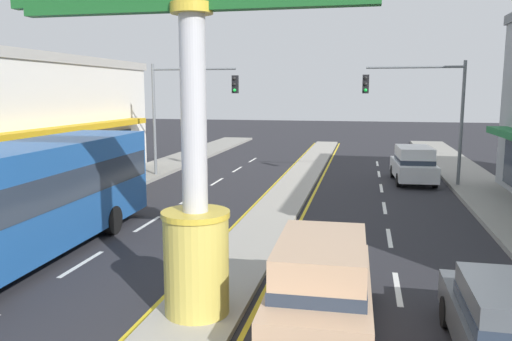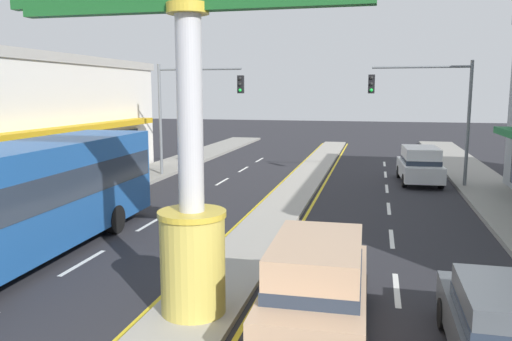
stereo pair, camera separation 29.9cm
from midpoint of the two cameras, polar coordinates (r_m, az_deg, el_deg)
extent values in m
cube|color=#A39E93|center=(21.71, 3.86, -3.52)|extent=(1.86, 52.00, 0.14)
cube|color=gray|center=(23.10, -19.54, -3.22)|extent=(2.84, 60.00, 0.18)
cube|color=silver|center=(15.12, -18.36, -9.79)|extent=(0.14, 2.20, 0.01)
cube|color=silver|center=(18.83, -11.32, -5.82)|extent=(0.14, 2.20, 0.01)
cube|color=silver|center=(22.79, -6.71, -3.14)|extent=(0.14, 2.20, 0.01)
cube|color=silver|center=(26.88, -3.51, -1.25)|extent=(0.14, 2.20, 0.01)
cube|color=silver|center=(31.06, -1.16, 0.14)|extent=(0.14, 2.20, 0.01)
cube|color=silver|center=(35.30, 0.63, 1.20)|extent=(0.14, 2.20, 0.01)
cube|color=silver|center=(13.03, 16.19, -12.74)|extent=(0.14, 2.20, 0.01)
cube|color=silver|center=(17.20, 15.51, -7.39)|extent=(0.14, 2.20, 0.01)
cube|color=silver|center=(21.46, 15.10, -4.14)|extent=(0.14, 2.20, 0.01)
cube|color=silver|center=(25.77, 14.83, -1.98)|extent=(0.14, 2.20, 0.01)
cube|color=silver|center=(30.10, 14.64, -0.43)|extent=(0.14, 2.20, 0.01)
cube|color=silver|center=(34.46, 14.49, 0.72)|extent=(0.14, 2.20, 0.01)
cube|color=yellow|center=(21.93, 0.98, -3.55)|extent=(0.12, 52.00, 0.01)
cube|color=yellow|center=(21.58, 6.78, -3.82)|extent=(0.12, 52.00, 0.01)
cylinder|color=gold|center=(10.77, -6.31, -10.48)|extent=(1.35, 1.35, 2.05)
cylinder|color=gold|center=(10.47, -6.41, -4.86)|extent=(1.42, 1.42, 0.12)
cylinder|color=#B7B7BC|center=(10.18, -6.61, 6.41)|extent=(0.52, 0.52, 4.22)
cylinder|color=gold|center=(10.29, -6.82, 17.65)|extent=(0.83, 0.83, 0.20)
cube|color=#195623|center=(10.29, -6.82, 17.76)|extent=(7.09, 0.29, 0.16)
cube|color=gold|center=(22.66, -23.76, 3.72)|extent=(0.90, 21.59, 0.30)
cube|color=#283342|center=(23.07, -24.34, 0.05)|extent=(0.08, 20.82, 2.00)
cylinder|color=slate|center=(28.37, -10.41, 5.45)|extent=(0.16, 0.16, 6.20)
cylinder|color=slate|center=(27.50, -6.08, 11.28)|extent=(4.62, 0.12, 0.12)
cube|color=black|center=(26.64, -1.41, 9.66)|extent=(0.32, 0.24, 0.92)
sphere|color=black|center=(26.51, -1.49, 10.31)|extent=(0.17, 0.17, 0.17)
sphere|color=black|center=(26.51, -1.49, 9.67)|extent=(0.17, 0.17, 0.17)
sphere|color=#19D83F|center=(26.51, -1.49, 9.02)|extent=(0.17, 0.17, 0.17)
cylinder|color=slate|center=(26.58, 23.08, 4.67)|extent=(0.16, 0.16, 6.20)
cylinder|color=slate|center=(26.26, 18.39, 11.00)|extent=(4.62, 0.12, 0.12)
cube|color=black|center=(25.99, 13.19, 9.45)|extent=(0.32, 0.24, 0.92)
sphere|color=black|center=(25.86, 13.21, 10.12)|extent=(0.17, 0.17, 0.17)
sphere|color=black|center=(25.85, 13.19, 9.46)|extent=(0.17, 0.17, 0.17)
sphere|color=#19D83F|center=(25.85, 13.17, 8.79)|extent=(0.17, 0.17, 0.17)
cube|color=#1E5199|center=(15.56, -23.93, -2.70)|extent=(2.81, 11.27, 2.90)
cube|color=#283342|center=(15.51, -24.00, -1.61)|extent=(2.83, 11.04, 0.90)
cylinder|color=black|center=(17.68, -15.10, -5.33)|extent=(0.31, 0.97, 0.96)
cylinder|color=black|center=(18.82, -21.39, -4.79)|extent=(0.31, 0.97, 0.96)
cube|color=white|center=(27.75, 18.20, 0.09)|extent=(2.14, 4.69, 0.80)
cube|color=white|center=(27.46, 18.33, 1.68)|extent=(1.82, 2.94, 0.80)
cube|color=#283342|center=(27.50, 18.30, 1.11)|extent=(1.86, 2.97, 0.24)
cylinder|color=black|center=(29.10, 16.09, -0.14)|extent=(0.26, 0.69, 0.68)
cylinder|color=black|center=(29.33, 19.48, -0.23)|extent=(0.26, 0.69, 0.68)
cylinder|color=black|center=(26.30, 16.68, -1.10)|extent=(0.26, 0.69, 0.68)
cylinder|color=black|center=(26.55, 20.44, -1.19)|extent=(0.26, 0.69, 0.68)
cube|color=#4C5156|center=(10.11, 27.01, -16.24)|extent=(1.78, 4.31, 0.66)
cube|color=#4C5156|center=(9.72, 27.51, -13.27)|extent=(1.56, 2.16, 0.60)
cube|color=#283342|center=(9.78, 27.43, -14.25)|extent=(1.59, 2.18, 0.24)
cylinder|color=black|center=(11.27, 21.17, -14.82)|extent=(0.22, 0.62, 0.62)
cube|color=tan|center=(10.48, 7.71, -13.81)|extent=(1.99, 4.63, 0.80)
cube|color=tan|center=(10.02, 7.72, -9.99)|extent=(1.73, 2.88, 0.80)
cube|color=#283342|center=(10.12, 7.69, -11.49)|extent=(1.76, 2.91, 0.24)
cylinder|color=black|center=(12.01, 3.98, -12.56)|extent=(0.23, 0.68, 0.68)
cylinder|color=black|center=(11.91, 12.55, -12.96)|extent=(0.23, 0.68, 0.68)
camera|label=1|loc=(0.15, -89.38, 0.10)|focal=35.54mm
camera|label=2|loc=(0.15, 90.62, -0.10)|focal=35.54mm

